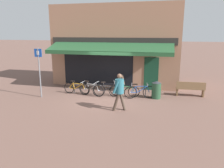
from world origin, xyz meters
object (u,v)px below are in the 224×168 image
parking_sign (39,68)px  bicycle_black (108,90)px  bicycle_orange (77,88)px  pedestrian_adult (119,88)px  bicycle_blue (140,92)px  litter_bin (156,90)px  bicycle_green (124,91)px  park_bench (190,88)px  bicycle_silver (91,89)px

parking_sign → bicycle_black: bearing=17.1°
bicycle_orange → pedestrian_adult: pedestrian_adult is taller
bicycle_blue → litter_bin: litter_bin is taller
bicycle_green → bicycle_blue: (0.89, -0.02, 0.02)m
bicycle_black → parking_sign: size_ratio=0.58×
parking_sign → pedestrian_adult: bearing=-12.4°
pedestrian_adult → park_bench: 4.83m
bicycle_orange → bicycle_blue: bicycle_blue is taller
bicycle_green → pedestrian_adult: bearing=-91.7°
pedestrian_adult → park_bench: (3.47, 3.30, -0.62)m
bicycle_orange → bicycle_black: 1.89m
pedestrian_adult → bicycle_black: bearing=123.7°
bicycle_black → bicycle_blue: bearing=-26.1°
bicycle_black → litter_bin: bearing=-20.9°
litter_bin → park_bench: 2.08m
bicycle_black → bicycle_blue: (1.85, -0.00, -0.01)m
bicycle_orange → bicycle_green: size_ratio=0.97×
pedestrian_adult → park_bench: pedestrian_adult is taller
bicycle_orange → litter_bin: 4.65m
litter_bin → parking_sign: 6.62m
bicycle_black → parking_sign: (-3.62, -1.11, 1.30)m
bicycle_orange → parking_sign: 2.42m
pedestrian_adult → bicycle_blue: bearing=77.6°
bicycle_black → pedestrian_adult: pedestrian_adult is taller
litter_bin → park_bench: bearing=25.3°
litter_bin → bicycle_black: bearing=-174.9°
bicycle_silver → pedestrian_adult: size_ratio=0.96×
bicycle_black → park_bench: (4.63, 1.13, 0.07)m
bicycle_blue → litter_bin: bearing=-3.6°
bicycle_orange → bicycle_silver: 0.92m
bicycle_green → parking_sign: size_ratio=0.63×
bicycle_blue → parking_sign: 5.74m
bicycle_silver → litter_bin: litter_bin is taller
bicycle_green → litter_bin: (1.78, 0.23, 0.14)m
bicycle_green → pedestrian_adult: 2.31m
bicycle_green → park_bench: (3.67, 1.12, 0.10)m
bicycle_orange → bicycle_silver: bearing=4.5°
bicycle_orange → parking_sign: (-1.73, -1.05, 1.33)m
bicycle_green → parking_sign: bearing=-172.9°
bicycle_black → bicycle_blue: 1.85m
bicycle_silver → litter_bin: 3.74m
bicycle_green → bicycle_orange: bearing=174.7°
bicycle_black → pedestrian_adult: size_ratio=0.90×
bicycle_black → park_bench: size_ratio=1.00×
parking_sign → litter_bin: bearing=12.0°
bicycle_green → pedestrian_adult: (0.19, -2.18, 0.72)m
bicycle_silver → bicycle_green: size_ratio=0.98×
litter_bin → parking_sign: size_ratio=0.35×
bicycle_orange → bicycle_silver: size_ratio=0.99×
bicycle_silver → bicycle_black: size_ratio=1.07×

